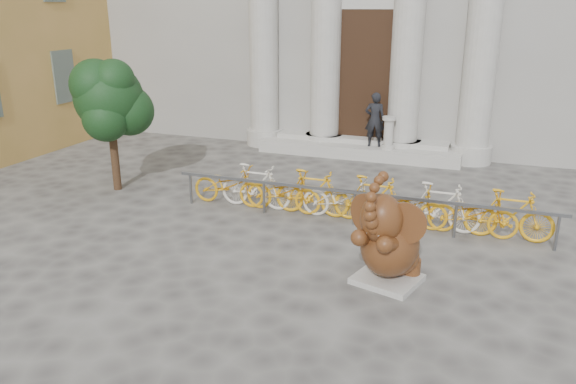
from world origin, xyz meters
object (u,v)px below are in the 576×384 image
(tree, at_px, (110,100))
(bike_rack, at_px, (357,198))
(elephant_statue, at_px, (389,242))
(pedestrian, at_px, (375,120))

(tree, bearing_deg, bike_rack, -0.27)
(elephant_statue, height_order, tree, tree)
(tree, relative_size, pedestrian, 2.00)
(elephant_statue, bearing_deg, tree, 176.12)
(tree, bearing_deg, elephant_statue, -20.10)
(elephant_statue, height_order, bike_rack, elephant_statue)
(bike_rack, xyz_separation_m, tree, (-5.98, 0.03, 1.71))
(elephant_statue, height_order, pedestrian, elephant_statue)
(tree, height_order, pedestrian, tree)
(bike_rack, relative_size, tree, 2.53)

